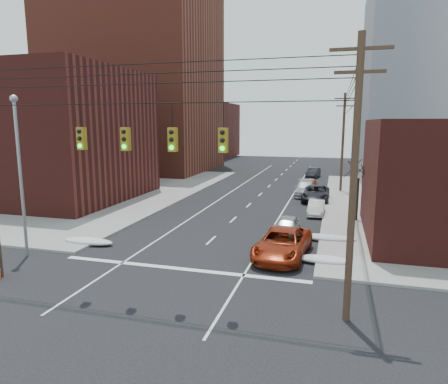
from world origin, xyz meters
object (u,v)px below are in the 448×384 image
Objects in this scene: red_pickup at (283,244)px; lot_car_d at (111,183)px; parked_car_c at (316,193)px; lot_car_a at (82,195)px; parked_car_a at (287,227)px; parked_car_e at (310,185)px; parked_car_b at (316,208)px; parked_car_f at (313,173)px; parked_car_d at (305,189)px; lot_car_b at (115,186)px; lot_car_c at (56,195)px.

lot_car_d is at bearing 146.46° from red_pickup.
lot_car_a is at bearing -159.98° from parked_car_c.
lot_car_a is at bearing 159.01° from red_pickup.
lot_car_a is (-20.46, 5.99, 0.19)m from parked_car_a.
parked_car_e is (0.28, 19.91, -0.02)m from parked_car_a.
parked_car_b is at bearing 88.60° from red_pickup.
parked_car_a is 1.02× the size of parked_car_e.
parked_car_f is 32.69m from lot_car_a.
parked_car_b is 22.11m from lot_car_a.
lot_car_b is at bearing -169.27° from parked_car_d.
parked_car_d reaches higher than parked_car_a.
red_pickup reaches higher than parked_car_c.
lot_car_c is (-22.95, -26.00, 0.16)m from parked_car_f.
lot_car_d is at bearing -166.23° from parked_car_e.
parked_car_d reaches higher than parked_car_e.
lot_car_b is at bearing -160.54° from parked_car_e.
parked_car_b is 0.82× the size of lot_car_a.
lot_car_c is at bearing 103.44° from lot_car_a.
parked_car_d is (0.00, 16.42, 0.07)m from parked_car_a.
red_pickup reaches higher than parked_car_f.
parked_car_e is at bearing -75.06° from lot_car_d.
parked_car_a reaches higher than parked_car_b.
parked_car_c reaches higher than parked_car_b.
lot_car_b is at bearing -138.14° from lot_car_d.
red_pickup is 24.12m from parked_car_e.
lot_car_d is (-1.67, 1.80, -0.03)m from lot_car_b.
parked_car_c is 1.01× the size of lot_car_b.
lot_car_c is (-22.95, 5.49, 0.15)m from parked_car_a.
parked_car_b is at bearing -86.39° from parked_car_c.
lot_car_a is (-21.71, -7.74, 0.12)m from parked_car_c.
red_pickup reaches higher than parked_car_a.
lot_car_d reaches higher than lot_car_c.
red_pickup is 26.01m from lot_car_b.
parked_car_d is 1.10× the size of lot_car_c.
parked_car_b is (1.35, 11.61, -0.20)m from red_pickup.
lot_car_b is (-20.25, 11.79, 0.21)m from parked_car_a.
parked_car_b is 0.67× the size of lot_car_b.
lot_car_b is (-21.85, 4.38, 0.31)m from parked_car_b.
parked_car_b is at bearing 77.99° from parked_car_a.
lot_car_c is (-23.23, -14.42, 0.16)m from parked_car_e.
parked_car_e is at bearing 95.16° from red_pickup.
parked_car_c is (-0.36, 6.32, 0.16)m from parked_car_b.
lot_car_b reaches higher than lot_car_d.
parked_car_f is (-1.60, 24.08, 0.08)m from parked_car_b.
parked_car_e is at bearing -49.05° from lot_car_b.
parked_car_d is 25.43m from lot_car_c.
lot_car_b is (-20.25, -4.63, 0.15)m from parked_car_d.
parked_car_b is 24.32m from lot_car_d.
red_pickup reaches higher than lot_car_c.
red_pickup is 20.63m from parked_car_d.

